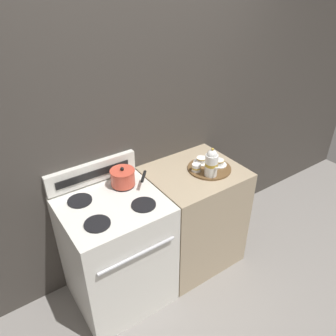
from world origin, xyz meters
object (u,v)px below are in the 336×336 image
Objects in this scene: teacup_right at (219,162)px; serving_tray at (209,168)px; teapot at (212,163)px; saucepan at (123,177)px; teacup_left at (201,160)px; stove at (117,252)px; creamer_jug at (196,168)px.

serving_tray is at bearing 173.82° from teacup_right.
teapot reaches higher than serving_tray.
saucepan is 1.11× the size of teapot.
teacup_left is at bearing 90.72° from serving_tray.
teapot is 1.80× the size of teacup_left.
teacup_right is at bearing -49.90° from teacup_left.
teapot is (0.78, -0.13, 0.58)m from stove.
stove is 4.00× the size of teapot.
teapot is (0.61, -0.27, 0.05)m from saucepan.
stove is 3.62× the size of saucepan.
teacup_right is at bearing -14.25° from saucepan.
creamer_jug is (-0.12, -0.08, 0.01)m from teacup_left.
creamer_jug reaches higher than stove.
teacup_right is (0.76, -0.19, -0.04)m from saucepan.
teapot reaches higher than stove.
creamer_jug is (-0.12, 0.02, 0.04)m from serving_tray.
serving_tray is at bearing -89.28° from teacup_left.
creamer_jug is (0.72, -0.02, 0.50)m from stove.
teacup_left is 0.14m from teacup_right.
creamer_jug is at bearing 117.00° from teapot.
saucepan reaches higher than serving_tray.
teapot is at bearing -152.65° from teacup_right.
teacup_left is (0.67, -0.08, -0.04)m from saucepan.
serving_tray is at bearing -15.29° from saucepan.
teacup_right is at bearing -3.09° from stove.
serving_tray is 0.13m from creamer_jug.
teapot reaches higher than teacup_left.
teacup_left is (0.06, 0.19, -0.09)m from teapot.
teacup_right is 1.81× the size of creamer_jug.
creamer_jug is (0.55, -0.16, -0.03)m from saucepan.
teacup_right is 0.21m from creamer_jug.
stove is 7.20× the size of teacup_right.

